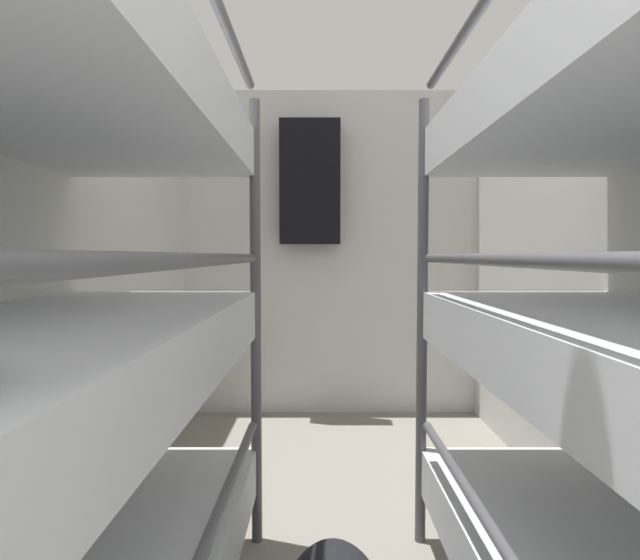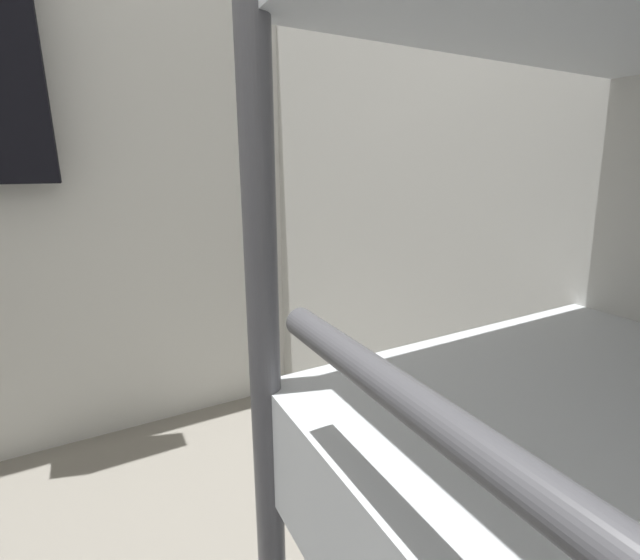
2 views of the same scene
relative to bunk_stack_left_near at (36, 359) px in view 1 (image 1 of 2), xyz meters
name	(u,v)px [view 1 (image 1 of 2)]	position (x,y,z in m)	size (l,w,h in m)	color
wall_left	(18,251)	(-0.42, 0.63, 0.25)	(0.06, 4.20, 2.44)	silver
wall_back	(332,254)	(0.72, 2.70, 0.25)	(2.34, 0.06, 2.44)	silver
bunk_stack_left_near	(36,359)	(0.00, 0.00, 0.00)	(0.79, 1.83, 1.87)	#4C4C51
hanging_coat	(311,182)	(0.57, 2.55, 0.77)	(0.44, 0.12, 0.90)	black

